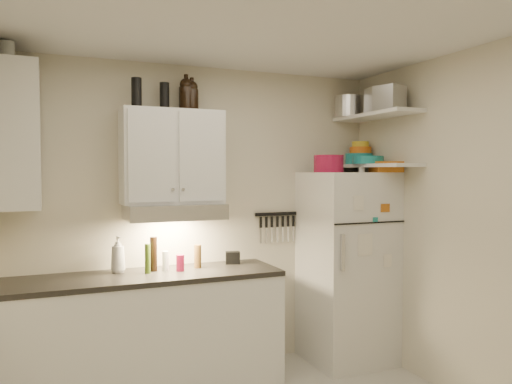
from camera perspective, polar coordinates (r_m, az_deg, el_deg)
name	(u,v)px	position (r m, az deg, el deg)	size (l,w,h in m)	color
ceiling	(277,14)	(3.04, 2.40, 19.61)	(3.20, 3.00, 0.02)	silver
back_wall	(202,219)	(4.34, -6.20, -3.05)	(3.20, 0.02, 2.60)	beige
right_wall	(481,229)	(3.90, 24.34, -3.85)	(0.02, 3.00, 2.60)	beige
base_cabinet	(145,336)	(4.09, -12.52, -15.75)	(2.10, 0.60, 0.88)	white
countertop	(145,277)	(3.97, -12.58, -9.43)	(2.10, 0.62, 0.04)	black
upper_cabinet	(172,157)	(4.07, -9.57, 3.97)	(0.80, 0.33, 0.75)	white
side_cabinet	(14,136)	(3.84, -25.90, 5.74)	(0.33, 0.55, 1.00)	white
range_hood	(174,211)	(4.02, -9.32, -2.20)	(0.76, 0.46, 0.12)	silver
fridge	(347,267)	(4.61, 10.35, -8.40)	(0.70, 0.68, 1.70)	silver
shelf_hi	(376,116)	(4.56, 13.54, 8.48)	(0.30, 0.95, 0.03)	white
shelf_lo	(375,166)	(4.54, 13.49, 2.95)	(0.30, 0.95, 0.03)	white
knife_strip	(276,214)	(4.56, 2.35, -2.52)	(0.42, 0.02, 0.03)	black
dutch_oven	(329,164)	(4.40, 8.30, 3.21)	(0.26, 0.26, 0.15)	maroon
book_stack	(386,167)	(4.48, 14.62, 2.79)	(0.22, 0.28, 0.09)	#B05C16
spice_jar	(362,167)	(4.49, 12.00, 2.79)	(0.05, 0.05, 0.09)	silver
stock_pot	(349,107)	(4.79, 10.62, 9.55)	(0.27, 0.27, 0.19)	silver
tin_a	(380,101)	(4.56, 13.99, 10.06)	(0.22, 0.20, 0.22)	#AAAAAD
tin_b	(390,98)	(4.35, 15.01, 10.31)	(0.20, 0.20, 0.20)	#AAAAAD
bowl_teal	(359,159)	(4.77, 11.68, 3.72)	(0.25, 0.25, 0.10)	#177C7E
bowl_orange	(360,150)	(4.77, 11.85, 4.69)	(0.20, 0.20, 0.06)	#D45D14
bowl_yellow	(361,144)	(4.77, 11.86, 5.36)	(0.16, 0.16, 0.05)	gold
plates	(368,160)	(4.52, 12.68, 3.59)	(0.27, 0.27, 0.07)	#177C7E
growler_a	(186,94)	(4.20, -7.98, 10.98)	(0.12, 0.12, 0.28)	black
growler_b	(192,96)	(4.21, -7.35, 10.83)	(0.11, 0.11, 0.26)	black
thermos_a	(164,97)	(4.15, -10.42, 10.68)	(0.08, 0.08, 0.22)	black
thermos_b	(137,93)	(4.01, -13.50, 10.98)	(0.08, 0.08, 0.23)	black
side_jar	(7,52)	(3.90, -26.62, 14.13)	(0.10, 0.10, 0.14)	silver
soap_bottle	(118,252)	(4.06, -15.50, -6.65)	(0.12, 0.12, 0.32)	white
pepper_mill	(198,256)	(4.13, -6.68, -7.32)	(0.06, 0.06, 0.19)	brown
oil_bottle	(148,259)	(3.97, -12.28, -7.45)	(0.04, 0.04, 0.23)	#3F5C17
vinegar_bottle	(154,254)	(4.05, -11.63, -6.95)	(0.06, 0.06, 0.27)	black
clear_bottle	(166,261)	(4.06, -10.30, -7.75)	(0.05, 0.05, 0.15)	silver
red_jar	(180,263)	(4.02, -8.66, -8.01)	(0.07, 0.07, 0.13)	maroon
caddy	(233,258)	(4.30, -2.68, -7.50)	(0.12, 0.09, 0.10)	black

